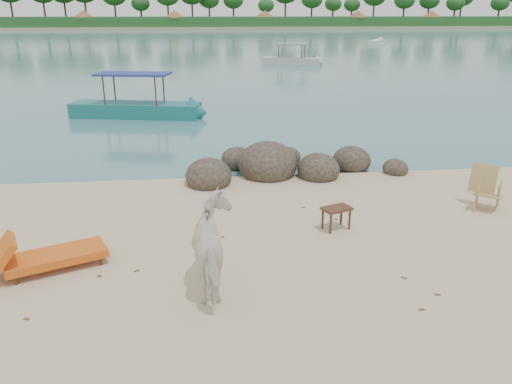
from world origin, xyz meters
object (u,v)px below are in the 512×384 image
(lounge_chair, at_px, (56,253))
(boat_near, at_px, (134,81))
(cow, at_px, (217,248))
(side_table, at_px, (336,220))
(deck_chair, at_px, (489,190))
(boulders, at_px, (279,166))

(lounge_chair, height_order, boat_near, boat_near)
(cow, distance_m, lounge_chair, 3.10)
(side_table, xyz_separation_m, lounge_chair, (-5.50, -1.12, 0.08))
(side_table, bearing_deg, cow, -161.88)
(cow, relative_size, boat_near, 0.28)
(cow, height_order, deck_chair, cow)
(cow, distance_m, side_table, 3.41)
(boulders, distance_m, boat_near, 10.59)
(cow, bearing_deg, side_table, -147.05)
(cow, xyz_separation_m, side_table, (2.61, 2.14, -0.51))
(boat_near, bearing_deg, cow, -66.46)
(boulders, height_order, lounge_chair, boulders)
(side_table, relative_size, boat_near, 0.09)
(side_table, height_order, lounge_chair, lounge_chair)
(cow, relative_size, deck_chair, 1.78)
(side_table, bearing_deg, deck_chair, -10.36)
(boat_near, bearing_deg, side_table, -54.52)
(deck_chair, bearing_deg, boat_near, 165.92)
(cow, xyz_separation_m, boat_near, (-3.12, 15.34, 0.81))
(lounge_chair, xyz_separation_m, boat_near, (-0.22, 14.32, 1.24))
(boat_near, bearing_deg, boulders, -48.95)
(lounge_chair, bearing_deg, deck_chair, -11.86)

